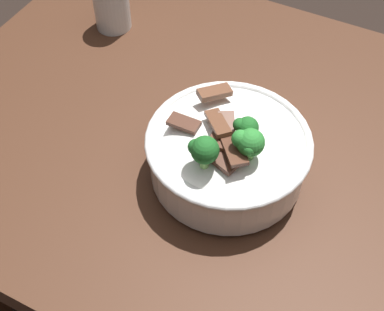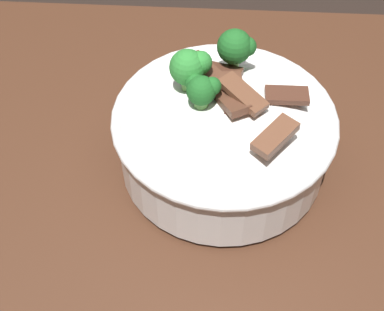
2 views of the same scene
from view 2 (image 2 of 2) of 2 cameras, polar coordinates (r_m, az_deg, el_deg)
dining_table at (r=0.73m, az=-3.96°, el=-11.21°), size 1.31×0.79×0.77m
rice_bowl at (r=0.62m, az=3.32°, el=2.62°), size 0.25×0.25×0.15m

